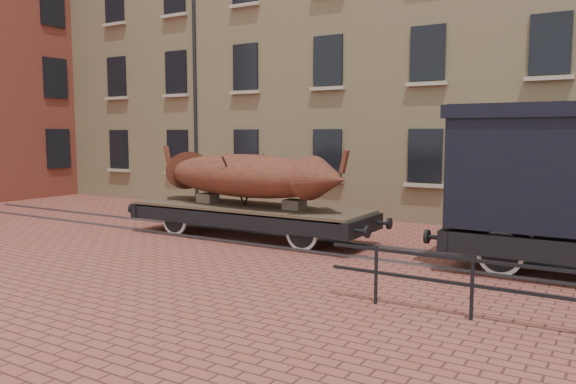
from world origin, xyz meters
The scene contains 5 objects.
ground centered at (0.00, 0.00, 0.00)m, with size 90.00×90.00×0.00m, color brown.
warehouse_cream centered at (3.00, 9.99, 7.00)m, with size 40.00×10.19×14.00m.
rail_track centered at (0.00, 0.00, 0.03)m, with size 30.00×1.52×0.06m.
flatcar_wagon centered at (-2.35, 0.00, 0.73)m, with size 7.76×2.10×1.17m.
iron_boat centered at (-2.51, 0.00, 1.75)m, with size 6.77×2.60×1.62m.
Camera 1 is at (6.60, -12.56, 2.91)m, focal length 35.00 mm.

